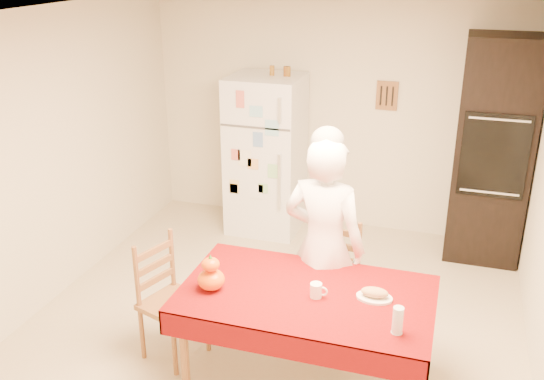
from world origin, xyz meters
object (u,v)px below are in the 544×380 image
at_px(oven_cabinet, 493,151).
at_px(pumpkin_lower, 211,280).
at_px(coffee_mug, 316,290).
at_px(bread_plate, 374,298).
at_px(chair_left, 167,294).
at_px(seated_woman, 324,247).
at_px(refrigerator, 266,155).
at_px(chair_far, 332,275).
at_px(dining_table, 306,301).
at_px(wine_glass, 398,320).

height_order(oven_cabinet, pumpkin_lower, oven_cabinet).
height_order(coffee_mug, bread_plate, coffee_mug).
xyz_separation_m(chair_left, seated_woman, (1.09, 0.43, 0.36)).
bearing_deg(pumpkin_lower, oven_cabinet, 55.24).
relative_size(refrigerator, pumpkin_lower, 9.05).
xyz_separation_m(chair_left, pumpkin_lower, (0.46, -0.21, 0.32)).
relative_size(refrigerator, chair_far, 1.79).
distance_m(refrigerator, coffee_mug, 2.73).
relative_size(refrigerator, seated_woman, 0.98).
bearing_deg(seated_woman, refrigerator, -53.29).
xyz_separation_m(pumpkin_lower, bread_plate, (1.08, 0.20, -0.06)).
bearing_deg(refrigerator, chair_left, -90.27).
relative_size(oven_cabinet, pumpkin_lower, 11.71).
relative_size(seated_woman, pumpkin_lower, 9.19).
xyz_separation_m(oven_cabinet, coffee_mug, (-1.13, -2.52, -0.29)).
bearing_deg(oven_cabinet, bread_plate, -107.18).
xyz_separation_m(refrigerator, oven_cabinet, (2.28, 0.05, 0.25)).
xyz_separation_m(seated_woman, coffee_mug, (0.07, -0.53, -0.05)).
distance_m(dining_table, wine_glass, 0.71).
relative_size(chair_far, chair_left, 1.00).
relative_size(coffee_mug, bread_plate, 0.42).
distance_m(chair_far, chair_left, 1.30).
distance_m(chair_left, coffee_mug, 1.21).
distance_m(dining_table, chair_left, 1.11).
relative_size(dining_table, coffee_mug, 17.00).
distance_m(oven_cabinet, chair_left, 3.39).
height_order(seated_woman, bread_plate, seated_woman).
bearing_deg(pumpkin_lower, seated_woman, 45.25).
distance_m(refrigerator, pumpkin_lower, 2.63).
distance_m(coffee_mug, wine_glass, 0.61).
bearing_deg(seated_woman, chair_far, -87.72).
xyz_separation_m(dining_table, wine_glass, (0.63, -0.28, 0.16)).
bearing_deg(pumpkin_lower, wine_glass, -6.10).
bearing_deg(chair_left, chair_far, -41.02).
distance_m(chair_far, coffee_mug, 0.82).
xyz_separation_m(refrigerator, bread_plate, (1.53, -2.38, -0.08)).
height_order(chair_far, seated_woman, seated_woman).
relative_size(chair_left, seated_woman, 0.55).
distance_m(seated_woman, bread_plate, 0.63).
distance_m(coffee_mug, bread_plate, 0.39).
bearing_deg(wine_glass, pumpkin_lower, 173.90).
xyz_separation_m(oven_cabinet, chair_far, (-1.17, -1.77, -0.59)).
height_order(dining_table, pumpkin_lower, pumpkin_lower).
xyz_separation_m(coffee_mug, pumpkin_lower, (-0.70, -0.11, 0.02)).
height_order(chair_left, seated_woman, seated_woman).
bearing_deg(coffee_mug, chair_far, 93.65).
relative_size(chair_left, pumpkin_lower, 5.06).
bearing_deg(refrigerator, coffee_mug, -65.02).
distance_m(dining_table, bread_plate, 0.46).
xyz_separation_m(chair_far, chair_left, (-1.12, -0.66, 0.00)).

